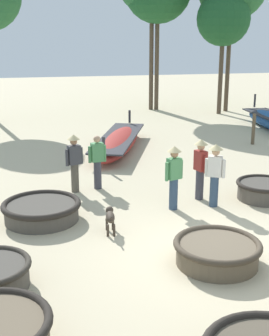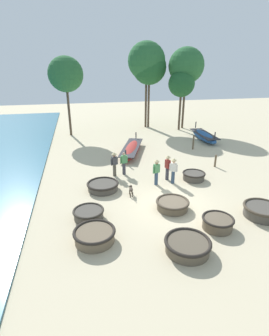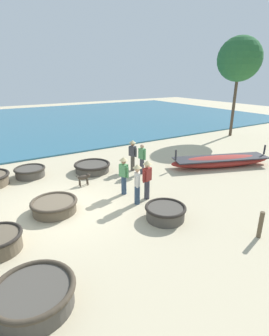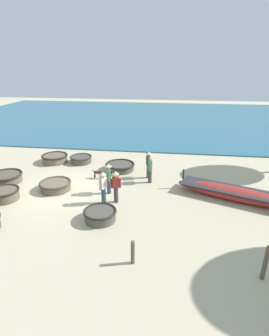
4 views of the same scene
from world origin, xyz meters
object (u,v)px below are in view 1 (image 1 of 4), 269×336
Objects in this scene: coracle_center at (263,190)px; coracle_upturned at (42,210)px; long_boat_green_hull at (119,142)px; fisherman_standing_left at (215,171)px; fisherman_hauling at (74,159)px; dog at (110,217)px; fisherman_standing_right at (200,165)px; mooring_post_inland at (254,129)px; coracle_weathered at (217,251)px; fisherman_by_coracle at (97,161)px; tree_left_mid at (223,19)px; fisherman_crouching at (174,174)px.

coracle_upturned is (-5.94, -0.24, -0.01)m from coracle_center.
fisherman_standing_left is at bearing -78.24° from long_boat_green_hull.
fisherman_hauling is (-4.95, 1.69, 0.68)m from coracle_center.
coracle_upturned is 1.84m from dog.
mooring_post_inland is at bearing 52.70° from fisherman_standing_right.
coracle_weathered is (-2.62, -3.22, -0.01)m from coracle_center.
mooring_post_inland is (6.91, 4.21, -0.21)m from fisherman_by_coracle.
coracle_upturned is 1.15× the size of fisherman_hauling.
fisherman_standing_left is (1.35, -6.47, 0.63)m from long_boat_green_hull.
coracle_upturned is at bearing -177.72° from coracle_center.
fisherman_hauling is at bearing -128.00° from tree_left_mid.
long_boat_green_hull is 10.91m from tree_left_mid.
coracle_upturned is 2.28m from fisherman_hauling.
fisherman_by_coracle is (-4.28, 1.85, 0.56)m from coracle_center.
coracle_center is 2.16× the size of dog.
fisherman_hauling is at bearing 150.84° from fisherman_standing_left.
fisherman_by_coracle is at bearing 12.84° from fisherman_hauling.
coracle_upturned is 1.22× the size of fisherman_by_coracle.
coracle_center is 6.87m from long_boat_green_hull.
fisherman_standing_right is 3.51m from fisherman_hauling.
tree_left_mid reaches higher than fisherman_standing_right.
dog is 10.19m from mooring_post_inland.
fisherman_standing_right is at bearing 8.17° from coracle_upturned.
tree_left_mid is at bearing 45.24° from long_boat_green_hull.
coracle_upturned is 10.63m from mooring_post_inland.
fisherman_crouching is 2.44× the size of dog.
coracle_center is at bearing 4.45° from fisherman_crouching.
coracle_weathered is 1.11× the size of fisherman_by_coracle.
fisherman_hauling is at bearing 161.12° from coracle_center.
tree_left_mid is (8.35, 11.40, 4.17)m from fisherman_by_coracle.
long_boat_green_hull is 8.63× the size of dog.
fisherman_by_coracle is (-1.67, 2.05, -0.12)m from fisherman_crouching.
coracle_weathered is at bearing -71.86° from fisherman_by_coracle.
dog is 17.47m from tree_left_mid.
fisherman_standing_right is at bearing -127.30° from mooring_post_inland.
long_boat_green_hull is at bearing 72.18° from fisherman_by_coracle.
tree_left_mid is at bearing 53.76° from fisherman_by_coracle.
fisherman_hauling is at bearing 115.38° from coracle_weathered.
fisherman_crouching is 1.09m from fisherman_standing_left.
dog is at bearing -159.78° from fisherman_standing_left.
fisherman_by_coracle is 2.29× the size of dog.
coracle_upturned is at bearing -117.08° from fisherman_hauling.
mooring_post_inland is (5.25, 9.27, 0.36)m from coracle_weathered.
fisherman_standing_left reaches higher than coracle_center.
coracle_weathered is 1.04× the size of fisherman_hauling.
fisherman_standing_right is (-1.70, 0.37, 0.68)m from coracle_center.
fisherman_standing_right is at bearing -29.73° from fisherman_by_coracle.
fisherman_by_coracle is 3.18m from dog.
fisherman_standing_right is at bearing 75.58° from coracle_weathered.
fisherman_hauling reaches higher than mooring_post_inland.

